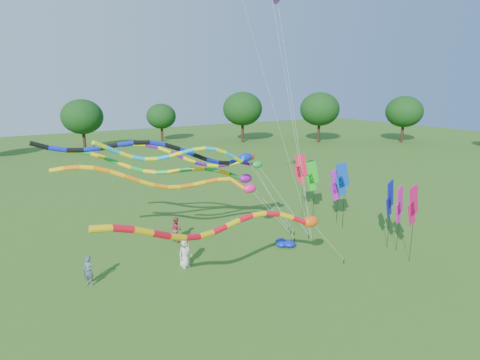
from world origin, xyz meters
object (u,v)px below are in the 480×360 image
tube_kite_red (247,224)px  blue_nylon_heap (288,242)px  tube_kite_orange (182,182)px  person_b (89,271)px  person_a (185,253)px  person_c (176,229)px

tube_kite_red → blue_nylon_heap: (6.19, 4.48, -3.80)m
tube_kite_red → tube_kite_orange: size_ratio=1.02×
tube_kite_orange → person_b: bearing=-148.7°
tube_kite_orange → blue_nylon_heap: bearing=-2.0°
person_a → person_c: person_a is taller
tube_kite_red → blue_nylon_heap: tube_kite_red is taller
person_c → blue_nylon_heap: bearing=-143.4°
tube_kite_red → person_b: bearing=135.7°
person_c → person_a: bearing=147.1°
blue_nylon_heap → person_c: 7.66m
person_a → person_c: (1.14, 4.01, -0.02)m
person_b → person_c: size_ratio=0.98×
tube_kite_orange → person_a: tube_kite_orange is taller
blue_nylon_heap → person_b: size_ratio=1.01×
person_a → person_c: bearing=61.9°
tube_kite_orange → person_a: (-0.85, -1.97, -3.82)m
blue_nylon_heap → person_a: 7.33m
person_a → person_b: bearing=160.9°
person_b → person_a: bearing=39.4°
tube_kite_orange → tube_kite_red: bearing=-68.8°
tube_kite_red → person_a: bearing=99.4°
blue_nylon_heap → person_a: (-7.28, 0.53, 0.68)m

